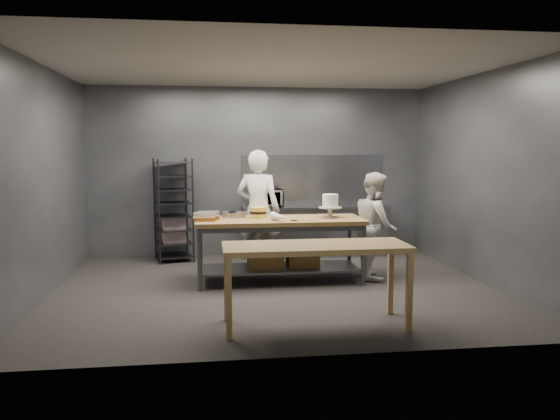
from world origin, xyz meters
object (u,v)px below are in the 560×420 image
(speed_rack, at_px, (173,211))
(chef_right, at_px, (375,225))
(chef_behind, at_px, (258,211))
(frosted_cake_stand, at_px, (330,203))
(microwave, at_px, (267,198))
(layer_cake, at_px, (258,212))
(work_table, at_px, (280,242))
(near_counter, at_px, (316,252))

(speed_rack, bearing_deg, chef_right, -28.57)
(chef_behind, distance_m, frosted_cake_stand, 1.24)
(microwave, distance_m, layer_cake, 1.71)
(work_table, xyz_separation_m, microwave, (0.01, 1.80, 0.48))
(near_counter, height_order, chef_behind, chef_behind)
(speed_rack, height_order, chef_right, speed_rack)
(work_table, height_order, chef_behind, chef_behind)
(work_table, distance_m, microwave, 1.86)
(speed_rack, distance_m, chef_behind, 1.69)
(microwave, bearing_deg, chef_behind, -103.61)
(chef_behind, bearing_deg, work_table, 130.80)
(work_table, bearing_deg, layer_cake, 158.15)
(work_table, xyz_separation_m, near_counter, (0.12, -2.01, 0.24))
(chef_behind, distance_m, layer_cake, 0.61)
(near_counter, height_order, layer_cake, layer_cake)
(near_counter, bearing_deg, speed_rack, 114.88)
(layer_cake, bearing_deg, near_counter, -78.82)
(speed_rack, relative_size, frosted_cake_stand, 5.12)
(near_counter, bearing_deg, frosted_cake_stand, 73.00)
(near_counter, distance_m, frosted_cake_stand, 2.13)
(near_counter, relative_size, microwave, 3.69)
(layer_cake, bearing_deg, frosted_cake_stand, -6.52)
(near_counter, height_order, speed_rack, speed_rack)
(chef_right, relative_size, layer_cake, 6.45)
(speed_rack, xyz_separation_m, frosted_cake_stand, (2.35, -1.72, 0.28))
(work_table, distance_m, speed_rack, 2.38)
(chef_right, bearing_deg, work_table, 99.90)
(microwave, bearing_deg, speed_rack, -177.18)
(speed_rack, height_order, microwave, speed_rack)
(speed_rack, distance_m, frosted_cake_stand, 2.92)
(layer_cake, bearing_deg, microwave, 79.44)
(speed_rack, bearing_deg, microwave, 2.82)
(chef_right, xyz_separation_m, frosted_cake_stand, (-0.70, -0.06, 0.34))
(chef_behind, bearing_deg, speed_rack, -14.03)
(microwave, height_order, layer_cake, microwave)
(work_table, distance_m, chef_right, 1.45)
(speed_rack, bearing_deg, layer_cake, -50.68)
(microwave, bearing_deg, work_table, -90.26)
(layer_cake, bearing_deg, work_table, -21.85)
(speed_rack, distance_m, layer_cake, 2.07)
(chef_right, distance_m, microwave, 2.27)
(near_counter, height_order, frosted_cake_stand, frosted_cake_stand)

